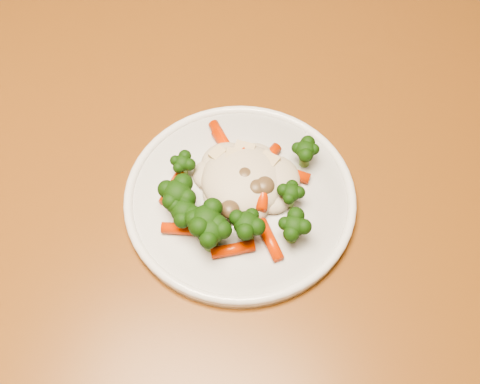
{
  "coord_description": "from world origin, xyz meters",
  "views": [
    {
      "loc": [
        -0.26,
        -0.08,
        1.31
      ],
      "look_at": [
        -0.36,
        0.25,
        0.77
      ],
      "focal_mm": 45.0,
      "sensor_mm": 36.0,
      "label": 1
    }
  ],
  "objects": [
    {
      "name": "plate",
      "position": [
        -0.36,
        0.25,
        0.76
      ],
      "size": [
        0.25,
        0.25,
        0.01
      ],
      "primitive_type": "cylinder",
      "color": "white",
      "rests_on": "dining_table"
    },
    {
      "name": "meal",
      "position": [
        -0.36,
        0.24,
        0.78
      ],
      "size": [
        0.17,
        0.18,
        0.04
      ],
      "color": "beige",
      "rests_on": "plate"
    },
    {
      "name": "dining_table",
      "position": [
        -0.29,
        0.28,
        0.65
      ],
      "size": [
        1.29,
        0.95,
        0.75
      ],
      "rotation": [
        0.0,
        0.0,
        0.14
      ],
      "color": "brown",
      "rests_on": "ground"
    }
  ]
}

